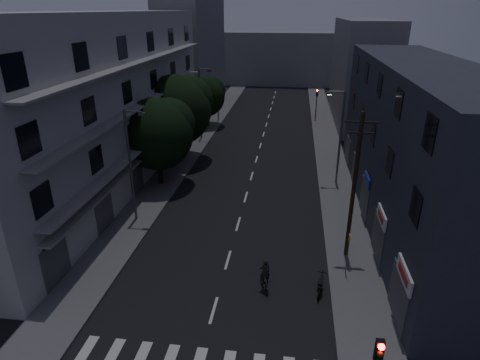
% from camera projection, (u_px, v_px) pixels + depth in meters
% --- Properties ---
extents(ground, '(160.00, 160.00, 0.00)m').
position_uv_depth(ground, '(257.00, 158.00, 41.43)').
color(ground, black).
rests_on(ground, ground).
extents(sidewalk_left, '(3.00, 90.00, 0.15)m').
position_uv_depth(sidewalk_left, '(186.00, 154.00, 42.33)').
color(sidewalk_left, '#565659').
rests_on(sidewalk_left, ground).
extents(sidewalk_right, '(3.00, 90.00, 0.15)m').
position_uv_depth(sidewalk_right, '(331.00, 160.00, 40.47)').
color(sidewalk_right, '#565659').
rests_on(sidewalk_right, ground).
extents(lane_markings, '(0.15, 60.50, 0.01)m').
position_uv_depth(lane_markings, '(262.00, 140.00, 47.12)').
color(lane_markings, beige).
rests_on(lane_markings, ground).
extents(building_left, '(7.00, 36.00, 14.00)m').
position_uv_depth(building_left, '(109.00, 101.00, 33.78)').
color(building_left, '#ACACA7').
rests_on(building_left, ground).
extents(building_right, '(6.19, 28.00, 11.00)m').
position_uv_depth(building_right, '(415.00, 145.00, 27.76)').
color(building_right, '#282B36').
rests_on(building_right, ground).
extents(building_far_left, '(6.00, 20.00, 16.00)m').
position_uv_depth(building_far_left, '(194.00, 53.00, 60.71)').
color(building_far_left, slate).
rests_on(building_far_left, ground).
extents(building_far_right, '(6.00, 20.00, 13.00)m').
position_uv_depth(building_far_right, '(361.00, 72.00, 52.86)').
color(building_far_right, slate).
rests_on(building_far_right, ground).
extents(building_far_end, '(24.00, 8.00, 10.00)m').
position_uv_depth(building_far_end, '(279.00, 58.00, 80.44)').
color(building_far_end, slate).
rests_on(building_far_end, ground).
extents(tree_near, '(6.05, 6.05, 7.46)m').
position_uv_depth(tree_near, '(158.00, 131.00, 33.30)').
color(tree_near, black).
rests_on(tree_near, sidewalk_left).
extents(tree_mid, '(6.82, 6.82, 8.39)m').
position_uv_depth(tree_mid, '(177.00, 107.00, 38.69)').
color(tree_mid, black).
rests_on(tree_mid, sidewalk_left).
extents(tree_far, '(5.07, 5.07, 6.27)m').
position_uv_depth(tree_far, '(205.00, 95.00, 50.91)').
color(tree_far, black).
rests_on(tree_far, sidewalk_left).
extents(traffic_signal_far_right, '(0.28, 0.37, 4.10)m').
position_uv_depth(traffic_signal_far_right, '(317.00, 98.00, 53.95)').
color(traffic_signal_far_right, black).
rests_on(traffic_signal_far_right, sidewalk_right).
extents(traffic_signal_far_left, '(0.28, 0.37, 4.10)m').
position_uv_depth(traffic_signal_far_left, '(218.00, 99.00, 53.55)').
color(traffic_signal_far_left, black).
rests_on(traffic_signal_far_left, sidewalk_left).
extents(street_lamp_left_near, '(1.51, 0.25, 8.00)m').
position_uv_depth(street_lamp_left_near, '(132.00, 161.00, 27.39)').
color(street_lamp_left_near, '#55565C').
rests_on(street_lamp_left_near, sidewalk_left).
extents(street_lamp_right, '(1.51, 0.25, 8.00)m').
position_uv_depth(street_lamp_right, '(339.00, 133.00, 33.50)').
color(street_lamp_right, '#5C6064').
rests_on(street_lamp_right, sidewalk_right).
extents(street_lamp_left_far, '(1.51, 0.25, 8.00)m').
position_uv_depth(street_lamp_left_far, '(201.00, 100.00, 45.51)').
color(street_lamp_left_far, '#56595D').
rests_on(street_lamp_left_far, sidewalk_left).
extents(utility_pole, '(1.80, 0.24, 9.00)m').
position_uv_depth(utility_pole, '(354.00, 185.00, 23.04)').
color(utility_pole, black).
rests_on(utility_pole, sidewalk_right).
extents(bus_stop_sign, '(0.06, 0.35, 2.52)m').
position_uv_depth(bus_stop_sign, '(348.00, 247.00, 22.46)').
color(bus_stop_sign, '#595B60').
rests_on(bus_stop_sign, sidewalk_right).
extents(motorcycle, '(0.55, 1.70, 1.10)m').
position_uv_depth(motorcycle, '(320.00, 286.00, 21.55)').
color(motorcycle, black).
rests_on(motorcycle, ground).
extents(cyclist, '(1.03, 1.63, 1.95)m').
position_uv_depth(cyclist, '(265.00, 279.00, 21.76)').
color(cyclist, black).
rests_on(cyclist, ground).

